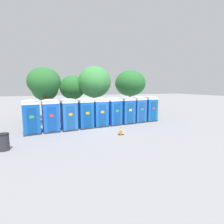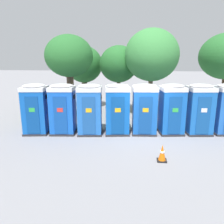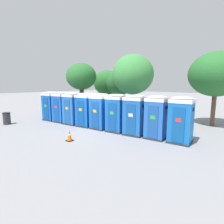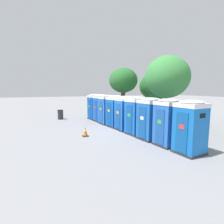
{
  "view_description": "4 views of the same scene",
  "coord_description": "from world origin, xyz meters",
  "px_view_note": "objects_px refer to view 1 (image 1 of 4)",
  "views": [
    {
      "loc": [
        -4.34,
        -14.17,
        3.45
      ],
      "look_at": [
        1.12,
        0.49,
        1.2
      ],
      "focal_mm": 28.0,
      "sensor_mm": 36.0,
      "label": 1
    },
    {
      "loc": [
        -0.38,
        -10.5,
        3.73
      ],
      "look_at": [
        -1.67,
        0.16,
        1.11
      ],
      "focal_mm": 35.0,
      "sensor_mm": 36.0,
      "label": 2
    },
    {
      "loc": [
        8.56,
        -8.49,
        3.18
      ],
      "look_at": [
        0.96,
        0.47,
        1.3
      ],
      "focal_mm": 28.0,
      "sensor_mm": 36.0,
      "label": 3
    },
    {
      "loc": [
        11.37,
        -5.47,
        3.04
      ],
      "look_at": [
        -1.92,
        0.13,
        1.13
      ],
      "focal_mm": 28.0,
      "sensor_mm": 36.0,
      "label": 4
    }
  ],
  "objects_px": {
    "portapotty_3": "(85,113)",
    "street_tree_4": "(72,88)",
    "portapotty_7": "(139,109)",
    "street_tree_2": "(44,82)",
    "street_tree_0": "(95,82)",
    "portapotty_8": "(150,108)",
    "portapotty_1": "(51,115)",
    "traffic_cone": "(121,130)",
    "portapotty_0": "(31,117)",
    "trash_can": "(4,142)",
    "portapotty_4": "(100,112)",
    "portapotty_5": "(114,111)",
    "street_tree_1": "(130,83)",
    "portapotty_6": "(127,110)",
    "street_tree_3": "(45,88)",
    "portapotty_2": "(69,114)"
  },
  "relations": [
    {
      "from": "street_tree_0",
      "to": "street_tree_4",
      "type": "bearing_deg",
      "value": 154.85
    },
    {
      "from": "street_tree_0",
      "to": "portapotty_0",
      "type": "bearing_deg",
      "value": -145.55
    },
    {
      "from": "street_tree_2",
      "to": "portapotty_4",
      "type": "bearing_deg",
      "value": -25.02
    },
    {
      "from": "street_tree_0",
      "to": "portapotty_5",
      "type": "bearing_deg",
      "value": -74.24
    },
    {
      "from": "portapotty_3",
      "to": "street_tree_4",
      "type": "height_order",
      "value": "street_tree_4"
    },
    {
      "from": "portapotty_2",
      "to": "street_tree_1",
      "type": "relative_size",
      "value": 0.46
    },
    {
      "from": "street_tree_2",
      "to": "street_tree_4",
      "type": "distance_m",
      "value": 3.66
    },
    {
      "from": "portapotty_5",
      "to": "street_tree_1",
      "type": "distance_m",
      "value": 8.07
    },
    {
      "from": "portapotty_3",
      "to": "portapotty_6",
      "type": "bearing_deg",
      "value": 6.47
    },
    {
      "from": "street_tree_1",
      "to": "traffic_cone",
      "type": "height_order",
      "value": "street_tree_1"
    },
    {
      "from": "street_tree_0",
      "to": "street_tree_1",
      "type": "distance_m",
      "value": 6.2
    },
    {
      "from": "portapotty_3",
      "to": "portapotty_4",
      "type": "relative_size",
      "value": 1.0
    },
    {
      "from": "portapotty_0",
      "to": "street_tree_4",
      "type": "xyz_separation_m",
      "value": [
        3.75,
        5.07,
        2.08
      ]
    },
    {
      "from": "portapotty_1",
      "to": "portapotty_7",
      "type": "distance_m",
      "value": 8.25
    },
    {
      "from": "portapotty_5",
      "to": "portapotty_8",
      "type": "height_order",
      "value": "same"
    },
    {
      "from": "portapotty_3",
      "to": "street_tree_0",
      "type": "distance_m",
      "value": 4.83
    },
    {
      "from": "portapotty_7",
      "to": "street_tree_2",
      "type": "height_order",
      "value": "street_tree_2"
    },
    {
      "from": "portapotty_0",
      "to": "portapotty_4",
      "type": "relative_size",
      "value": 1.0
    },
    {
      "from": "portapotty_4",
      "to": "street_tree_2",
      "type": "xyz_separation_m",
      "value": [
        -4.47,
        2.08,
        2.55
      ]
    },
    {
      "from": "portapotty_1",
      "to": "street_tree_3",
      "type": "height_order",
      "value": "street_tree_3"
    },
    {
      "from": "street_tree_2",
      "to": "traffic_cone",
      "type": "distance_m",
      "value": 8.1
    },
    {
      "from": "portapotty_3",
      "to": "street_tree_4",
      "type": "bearing_deg",
      "value": 94.37
    },
    {
      "from": "portapotty_0",
      "to": "street_tree_3",
      "type": "bearing_deg",
      "value": 80.72
    },
    {
      "from": "street_tree_1",
      "to": "street_tree_3",
      "type": "height_order",
      "value": "street_tree_1"
    },
    {
      "from": "street_tree_0",
      "to": "street_tree_1",
      "type": "xyz_separation_m",
      "value": [
        5.53,
        2.81,
        -0.04
      ]
    },
    {
      "from": "street_tree_3",
      "to": "traffic_cone",
      "type": "distance_m",
      "value": 10.53
    },
    {
      "from": "portapotty_4",
      "to": "traffic_cone",
      "type": "bearing_deg",
      "value": -78.88
    },
    {
      "from": "portapotty_6",
      "to": "street_tree_2",
      "type": "distance_m",
      "value": 7.85
    },
    {
      "from": "portapotty_8",
      "to": "street_tree_4",
      "type": "xyz_separation_m",
      "value": [
        -7.18,
        3.8,
        2.08
      ]
    },
    {
      "from": "portapotty_8",
      "to": "portapotty_4",
      "type": "bearing_deg",
      "value": -173.23
    },
    {
      "from": "street_tree_2",
      "to": "portapotty_2",
      "type": "bearing_deg",
      "value": -54.75
    },
    {
      "from": "portapotty_7",
      "to": "trash_can",
      "type": "distance_m",
      "value": 11.61
    },
    {
      "from": "portapotty_1",
      "to": "traffic_cone",
      "type": "relative_size",
      "value": 3.97
    },
    {
      "from": "portapotty_3",
      "to": "portapotty_7",
      "type": "bearing_deg",
      "value": 7.02
    },
    {
      "from": "portapotty_1",
      "to": "portapotty_5",
      "type": "height_order",
      "value": "same"
    },
    {
      "from": "portapotty_1",
      "to": "portapotty_4",
      "type": "height_order",
      "value": "same"
    },
    {
      "from": "portapotty_2",
      "to": "portapotty_7",
      "type": "height_order",
      "value": "same"
    },
    {
      "from": "portapotty_1",
      "to": "traffic_cone",
      "type": "bearing_deg",
      "value": -29.6
    },
    {
      "from": "portapotty_3",
      "to": "portapotty_8",
      "type": "xyz_separation_m",
      "value": [
        6.83,
        0.82,
        0.0
      ]
    },
    {
      "from": "portapotty_7",
      "to": "street_tree_4",
      "type": "xyz_separation_m",
      "value": [
        -5.81,
        3.95,
        2.08
      ]
    },
    {
      "from": "portapotty_8",
      "to": "street_tree_1",
      "type": "xyz_separation_m",
      "value": [
        0.51,
        5.59,
        2.62
      ]
    },
    {
      "from": "portapotty_7",
      "to": "street_tree_2",
      "type": "relative_size",
      "value": 0.49
    },
    {
      "from": "traffic_cone",
      "to": "portapotty_6",
      "type": "bearing_deg",
      "value": 58.37
    },
    {
      "from": "street_tree_3",
      "to": "trash_can",
      "type": "xyz_separation_m",
      "value": [
        -2.18,
        -9.46,
        -2.81
      ]
    },
    {
      "from": "portapotty_8",
      "to": "street_tree_4",
      "type": "bearing_deg",
      "value": 152.11
    },
    {
      "from": "street_tree_0",
      "to": "portapotty_1",
      "type": "bearing_deg",
      "value": -139.34
    },
    {
      "from": "traffic_cone",
      "to": "trash_can",
      "type": "bearing_deg",
      "value": -174.32
    },
    {
      "from": "trash_can",
      "to": "portapotty_8",
      "type": "bearing_deg",
      "value": 20.48
    },
    {
      "from": "portapotty_7",
      "to": "street_tree_1",
      "type": "distance_m",
      "value": 6.59
    },
    {
      "from": "traffic_cone",
      "to": "portapotty_5",
      "type": "bearing_deg",
      "value": 77.25
    }
  ]
}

